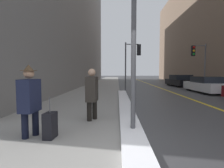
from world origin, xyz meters
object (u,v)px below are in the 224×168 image
(parked_car_white, at_px, (207,85))
(rolling_suitcase, at_px, (50,126))
(lamp_post, at_px, (134,30))
(pedestrian_trailing, at_px, (92,92))
(parked_car_black, at_px, (180,81))
(traffic_light_near, at_px, (134,56))
(traffic_light_far, at_px, (198,57))
(pedestrian_in_fedora, at_px, (30,98))

(parked_car_white, xyz_separation_m, rolling_suitcase, (-8.35, -9.54, -0.27))
(lamp_post, height_order, pedestrian_trailing, lamp_post)
(lamp_post, height_order, parked_car_black, lamp_post)
(traffic_light_near, bearing_deg, traffic_light_far, 5.02)
(traffic_light_far, xyz_separation_m, pedestrian_trailing, (-7.85, -10.19, -1.99))
(lamp_post, bearing_deg, traffic_light_far, 59.62)
(pedestrian_trailing, relative_size, parked_car_black, 0.38)
(lamp_post, distance_m, pedestrian_in_fedora, 2.90)
(lamp_post, xyz_separation_m, traffic_light_far, (6.67, 11.37, 0.38))
(pedestrian_trailing, bearing_deg, pedestrian_in_fedora, -35.65)
(traffic_light_near, bearing_deg, lamp_post, -100.51)
(traffic_light_far, bearing_deg, traffic_light_near, 5.99)
(pedestrian_trailing, distance_m, parked_car_black, 16.12)
(parked_car_black, bearing_deg, lamp_post, 151.22)
(pedestrian_in_fedora, bearing_deg, traffic_light_near, 166.11)
(pedestrian_trailing, bearing_deg, parked_car_black, 154.80)
(traffic_light_near, xyz_separation_m, parked_car_white, (5.49, -1.18, -2.30))
(lamp_post, relative_size, pedestrian_trailing, 2.53)
(parked_car_black, bearing_deg, pedestrian_trailing, 145.70)
(parked_car_black, bearing_deg, pedestrian_in_fedora, 144.58)
(lamp_post, distance_m, traffic_light_far, 13.19)
(traffic_light_far, bearing_deg, pedestrian_trailing, 48.11)
(pedestrian_in_fedora, xyz_separation_m, parked_car_white, (8.84, 9.47, -0.35))
(traffic_light_far, relative_size, parked_car_black, 0.94)
(traffic_light_near, bearing_deg, rolling_suitcase, -110.21)
(lamp_post, xyz_separation_m, rolling_suitcase, (-1.91, -0.38, -2.21))
(pedestrian_in_fedora, relative_size, rolling_suitcase, 1.78)
(traffic_light_near, relative_size, rolling_suitcase, 4.18)
(parked_car_white, height_order, parked_car_black, parked_car_black)
(lamp_post, xyz_separation_m, pedestrian_trailing, (-1.18, 1.19, -1.62))
(traffic_light_near, distance_m, pedestrian_trailing, 9.60)
(pedestrian_trailing, xyz_separation_m, parked_car_black, (7.76, 14.13, -0.31))
(traffic_light_near, relative_size, traffic_light_far, 0.99)
(pedestrian_in_fedora, height_order, rolling_suitcase, pedestrian_in_fedora)
(pedestrian_in_fedora, bearing_deg, parked_car_black, 153.68)
(lamp_post, bearing_deg, traffic_light_near, 84.75)
(pedestrian_in_fedora, distance_m, rolling_suitcase, 0.79)
(parked_car_white, bearing_deg, parked_car_black, -3.15)
(pedestrian_in_fedora, distance_m, parked_car_black, 18.03)
(lamp_post, xyz_separation_m, parked_car_white, (6.44, 9.16, -1.94))
(pedestrian_in_fedora, xyz_separation_m, parked_car_black, (8.99, 15.63, -0.33))
(pedestrian_trailing, height_order, parked_car_white, pedestrian_trailing)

